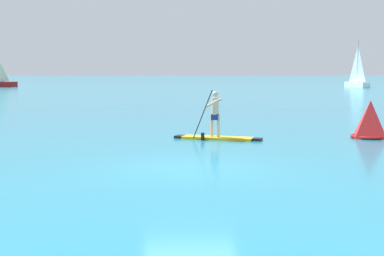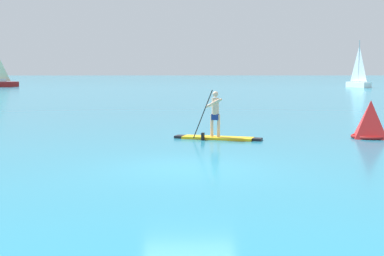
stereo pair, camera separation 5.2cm
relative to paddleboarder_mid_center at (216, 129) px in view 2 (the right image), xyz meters
The scene contains 4 objects.
ground 6.23m from the paddleboarder_mid_center, 99.88° to the right, with size 440.00×440.00×0.00m, color teal.
paddleboarder_mid_center is the anchor object (origin of this frame).
race_marker_buoy 5.84m from the paddleboarder_mid_center, ahead, with size 1.62×1.62×1.43m.
sailboat_right_horizon 63.86m from the paddleboarder_mid_center, 68.30° to the left, with size 2.21×5.33×6.66m.
Camera 2 is at (-0.16, -14.81, 2.59)m, focal length 53.14 mm.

